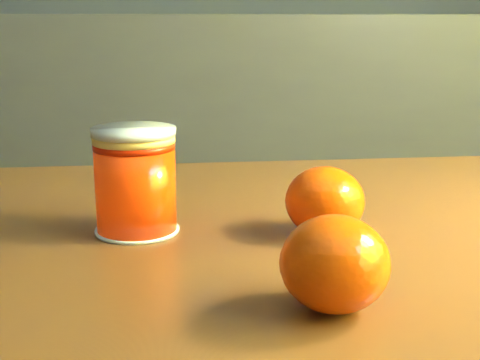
{
  "coord_description": "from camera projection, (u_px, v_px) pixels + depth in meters",
  "views": [
    {
      "loc": [
        0.72,
        -0.29,
        0.9
      ],
      "look_at": [
        0.69,
        0.25,
        0.77
      ],
      "focal_mm": 50.0,
      "sensor_mm": 36.0,
      "label": 1
    }
  ],
  "objects": [
    {
      "name": "juice_glass",
      "position": [
        135.0,
        181.0,
        0.56
      ],
      "size": [
        0.07,
        0.07,
        0.09
      ],
      "rotation": [
        0.0,
        0.0,
        0.04
      ],
      "color": "#F63204",
      "rests_on": "table"
    },
    {
      "name": "orange_back",
      "position": [
        325.0,
        201.0,
        0.56
      ],
      "size": [
        0.08,
        0.08,
        0.06
      ],
      "primitive_type": "ellipsoid",
      "rotation": [
        0.0,
        0.0,
        0.21
      ],
      "color": "#EA4804",
      "rests_on": "table"
    },
    {
      "name": "orange_front",
      "position": [
        335.0,
        264.0,
        0.41
      ],
      "size": [
        0.09,
        0.09,
        0.06
      ],
      "primitive_type": "ellipsoid",
      "rotation": [
        0.0,
        0.0,
        -0.3
      ],
      "color": "#EA4804",
      "rests_on": "table"
    },
    {
      "name": "kitchen_counter",
      "position": [
        13.0,
        182.0,
        1.84
      ],
      "size": [
        3.15,
        0.6,
        0.9
      ],
      "primitive_type": "cube",
      "color": "#49484D",
      "rests_on": "ground"
    },
    {
      "name": "table",
      "position": [
        393.0,
        358.0,
        0.54
      ],
      "size": [
        1.06,
        0.82,
        0.72
      ],
      "rotation": [
        0.0,
        0.0,
        0.17
      ],
      "color": "brown",
      "rests_on": "ground"
    }
  ]
}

